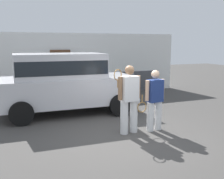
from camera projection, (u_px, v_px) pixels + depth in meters
ground_plane at (128, 137)px, 6.88m from camera, size 40.00×40.00×0.00m
house_frontage at (70, 66)px, 12.43m from camera, size 10.80×0.40×2.85m
parked_suv at (64, 80)px, 9.06m from camera, size 4.64×2.23×2.05m
tennis_player_man at (129, 98)px, 7.06m from camera, size 0.80×0.34×1.82m
tennis_player_woman at (155, 100)px, 7.29m from camera, size 0.88×0.31×1.67m
potted_plant_by_porch at (133, 84)px, 12.82m from camera, size 0.65×0.65×0.86m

